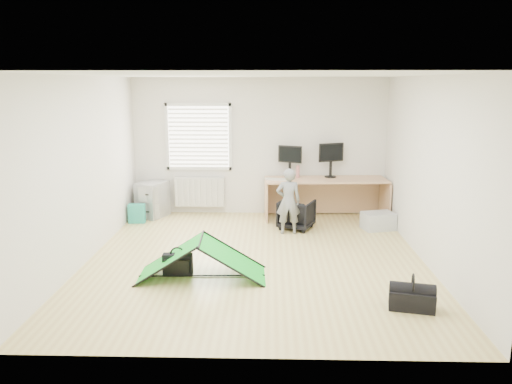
{
  "coord_description": "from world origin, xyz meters",
  "views": [
    {
      "loc": [
        0.21,
        -7.09,
        2.6
      ],
      "look_at": [
        0.0,
        0.4,
        0.95
      ],
      "focal_mm": 35.0,
      "sensor_mm": 36.0,
      "label": 1
    }
  ],
  "objects_px": {
    "office_chair": "(296,214)",
    "laptop_bag": "(178,264)",
    "desk": "(325,199)",
    "person": "(288,201)",
    "kite": "(202,258)",
    "monitor_left": "(290,166)",
    "duffel_bag": "(412,300)",
    "thermos": "(298,172)",
    "filing_cabinet": "(153,199)",
    "monitor_right": "(331,165)",
    "storage_crate": "(378,221)"
  },
  "relations": [
    {
      "from": "kite",
      "to": "laptop_bag",
      "type": "bearing_deg",
      "value": 168.0
    },
    {
      "from": "office_chair",
      "to": "monitor_right",
      "type": "bearing_deg",
      "value": -106.26
    },
    {
      "from": "monitor_right",
      "to": "duffel_bag",
      "type": "distance_m",
      "value": 4.26
    },
    {
      "from": "monitor_right",
      "to": "filing_cabinet",
      "type": "bearing_deg",
      "value": 159.93
    },
    {
      "from": "person",
      "to": "laptop_bag",
      "type": "bearing_deg",
      "value": 48.86
    },
    {
      "from": "office_chair",
      "to": "laptop_bag",
      "type": "distance_m",
      "value": 2.89
    },
    {
      "from": "person",
      "to": "laptop_bag",
      "type": "distance_m",
      "value": 2.58
    },
    {
      "from": "filing_cabinet",
      "to": "kite",
      "type": "xyz_separation_m",
      "value": [
        1.39,
        -3.11,
        -0.08
      ]
    },
    {
      "from": "thermos",
      "to": "office_chair",
      "type": "height_order",
      "value": "thermos"
    },
    {
      "from": "monitor_left",
      "to": "person",
      "type": "distance_m",
      "value": 1.25
    },
    {
      "from": "duffel_bag",
      "to": "thermos",
      "type": "bearing_deg",
      "value": 118.06
    },
    {
      "from": "filing_cabinet",
      "to": "storage_crate",
      "type": "bearing_deg",
      "value": 13.22
    },
    {
      "from": "person",
      "to": "storage_crate",
      "type": "xyz_separation_m",
      "value": [
        1.64,
        0.3,
        -0.43
      ]
    },
    {
      "from": "thermos",
      "to": "office_chair",
      "type": "xyz_separation_m",
      "value": [
        -0.05,
        -0.77,
        -0.65
      ]
    },
    {
      "from": "storage_crate",
      "to": "kite",
      "type": "bearing_deg",
      "value": -140.86
    },
    {
      "from": "desk",
      "to": "storage_crate",
      "type": "xyz_separation_m",
      "value": [
        0.89,
        -0.69,
        -0.24
      ]
    },
    {
      "from": "thermos",
      "to": "kite",
      "type": "distance_m",
      "value": 3.51
    },
    {
      "from": "monitor_right",
      "to": "thermos",
      "type": "xyz_separation_m",
      "value": [
        -0.64,
        -0.09,
        -0.12
      ]
    },
    {
      "from": "person",
      "to": "laptop_bag",
      "type": "xyz_separation_m",
      "value": [
        -1.58,
        -1.99,
        -0.43
      ]
    },
    {
      "from": "desk",
      "to": "person",
      "type": "relative_size",
      "value": 2.0
    },
    {
      "from": "monitor_left",
      "to": "thermos",
      "type": "distance_m",
      "value": 0.21
    },
    {
      "from": "person",
      "to": "desk",
      "type": "bearing_deg",
      "value": -129.86
    },
    {
      "from": "monitor_right",
      "to": "thermos",
      "type": "relative_size",
      "value": 2.13
    },
    {
      "from": "kite",
      "to": "duffel_bag",
      "type": "bearing_deg",
      "value": -22.25
    },
    {
      "from": "laptop_bag",
      "to": "kite",
      "type": "bearing_deg",
      "value": -9.34
    },
    {
      "from": "monitor_right",
      "to": "duffel_bag",
      "type": "xyz_separation_m",
      "value": [
        0.49,
        -4.13,
        -0.92
      ]
    },
    {
      "from": "filing_cabinet",
      "to": "laptop_bag",
      "type": "bearing_deg",
      "value": -47.71
    },
    {
      "from": "office_chair",
      "to": "person",
      "type": "distance_m",
      "value": 0.48
    },
    {
      "from": "filing_cabinet",
      "to": "office_chair",
      "type": "distance_m",
      "value": 2.9
    },
    {
      "from": "monitor_right",
      "to": "laptop_bag",
      "type": "xyz_separation_m",
      "value": [
        -2.44,
        -3.15,
        -0.89
      ]
    },
    {
      "from": "monitor_left",
      "to": "person",
      "type": "xyz_separation_m",
      "value": [
        -0.06,
        -1.17,
        -0.44
      ]
    },
    {
      "from": "monitor_left",
      "to": "duffel_bag",
      "type": "bearing_deg",
      "value": -49.96
    },
    {
      "from": "monitor_left",
      "to": "office_chair",
      "type": "bearing_deg",
      "value": -60.58
    },
    {
      "from": "filing_cabinet",
      "to": "thermos",
      "type": "xyz_separation_m",
      "value": [
        2.85,
        0.02,
        0.57
      ]
    },
    {
      "from": "monitor_right",
      "to": "kite",
      "type": "xyz_separation_m",
      "value": [
        -2.1,
        -3.21,
        -0.77
      ]
    },
    {
      "from": "office_chair",
      "to": "storage_crate",
      "type": "relative_size",
      "value": 1.06
    },
    {
      "from": "desk",
      "to": "laptop_bag",
      "type": "distance_m",
      "value": 3.79
    },
    {
      "from": "thermos",
      "to": "storage_crate",
      "type": "height_order",
      "value": "thermos"
    },
    {
      "from": "filing_cabinet",
      "to": "monitor_left",
      "type": "xyz_separation_m",
      "value": [
        2.7,
        0.11,
        0.67
      ]
    },
    {
      "from": "thermos",
      "to": "person",
      "type": "distance_m",
      "value": 1.15
    },
    {
      "from": "storage_crate",
      "to": "person",
      "type": "bearing_deg",
      "value": -169.48
    },
    {
      "from": "kite",
      "to": "office_chair",
      "type": "bearing_deg",
      "value": 56.44
    },
    {
      "from": "desk",
      "to": "monitor_right",
      "type": "bearing_deg",
      "value": 56.47
    },
    {
      "from": "storage_crate",
      "to": "duffel_bag",
      "type": "relative_size",
      "value": 1.05
    },
    {
      "from": "thermos",
      "to": "kite",
      "type": "height_order",
      "value": "thermos"
    },
    {
      "from": "monitor_right",
      "to": "laptop_bag",
      "type": "distance_m",
      "value": 4.08
    },
    {
      "from": "person",
      "to": "kite",
      "type": "bearing_deg",
      "value": 56.06
    },
    {
      "from": "desk",
      "to": "filing_cabinet",
      "type": "height_order",
      "value": "desk"
    },
    {
      "from": "monitor_right",
      "to": "storage_crate",
      "type": "relative_size",
      "value": 0.93
    },
    {
      "from": "office_chair",
      "to": "kite",
      "type": "relative_size",
      "value": 0.34
    }
  ]
}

